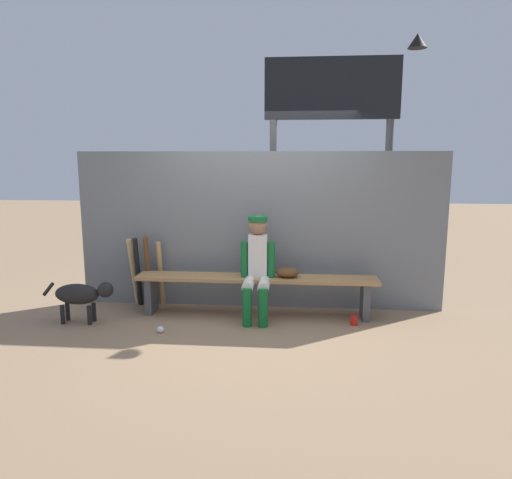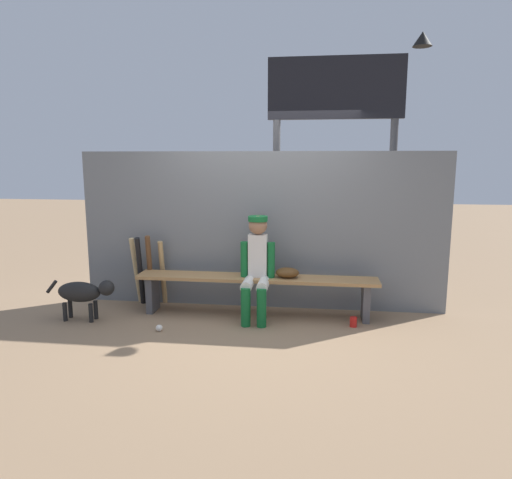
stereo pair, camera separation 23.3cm
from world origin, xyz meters
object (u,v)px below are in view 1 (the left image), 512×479
Objects in this scene: bat_aluminum_black at (138,272)px; cup_on_ground at (354,320)px; scoreboard at (336,120)px; dog at (82,295)px; bat_wood_natural at (133,272)px; bat_wood_dark at (148,272)px; dugout_bench at (256,285)px; bat_wood_tan at (161,273)px; cup_on_bench at (258,271)px; baseball at (161,329)px; player_seated at (257,264)px; baseball_glove at (287,272)px.

bat_aluminum_black is 8.31× the size of cup_on_ground.
scoreboard is 4.06× the size of dog.
scoreboard reaches higher than bat_wood_natural.
bat_wood_natural is (-0.21, 0.07, -0.02)m from bat_wood_dark.
bat_wood_tan reaches higher than dugout_bench.
cup_on_bench is 0.03× the size of scoreboard.
bat_wood_dark is 1.04m from baseball.
baseball is (-1.01, -0.55, -0.63)m from player_seated.
bat_wood_dark reaches higher than bat_wood_natural.
baseball is at bearing -151.28° from player_seated.
dog is at bearing -118.24° from bat_wood_natural.
bat_wood_dark is at bearing 174.15° from cup_on_bench.
bat_wood_tan is 1.01× the size of dog.
cup_on_ground is at bearing -82.76° from scoreboard.
dugout_bench is 10.32× the size of baseball_glove.
bat_wood_tan is 0.25× the size of scoreboard.
cup_on_bench is (-0.35, 0.05, -0.01)m from baseball_glove.
bat_wood_dark reaches higher than dugout_bench.
baseball is at bearing -144.70° from cup_on_bench.
player_seated reaches higher than bat_wood_tan.
bat_aluminum_black reaches higher than baseball.
cup_on_ground is (1.12, -0.13, -0.61)m from player_seated.
dugout_bench is 3.16× the size of bat_aluminum_black.
dugout_bench is at bearing 180.00° from baseball_glove.
dugout_bench is 1.28m from bat_wood_tan.
cup_on_ground is (1.14, -0.24, -0.33)m from dugout_bench.
bat_wood_dark reaches higher than bat_wood_tan.
bat_aluminum_black is at bearing -161.97° from bat_wood_tan.
bat_aluminum_black is at bearing 121.84° from baseball.
bat_aluminum_black is (-1.89, 0.19, -0.09)m from baseball_glove.
bat_wood_dark is 1.42m from cup_on_bench.
bat_wood_dark is 0.22m from bat_wood_natural.
bat_wood_dark is at bearing 172.12° from dugout_bench.
bat_wood_tan is 0.90× the size of bat_wood_dark.
scoreboard is (2.23, 0.76, 1.95)m from bat_wood_tan.
bat_aluminum_black reaches higher than cup_on_bench.
dugout_bench is 26.26× the size of cup_on_ground.
baseball is (0.40, -0.86, -0.43)m from bat_wood_dark.
baseball_glove is at bearing 10.37° from dog.
player_seated is at bearing -11.19° from bat_aluminum_black.
bat_wood_natural is at bearing 172.61° from cup_on_bench.
bat_wood_tan is 1.06m from baseball.
bat_wood_natural is 0.26× the size of scoreboard.
bat_wood_tan is (-1.63, 0.28, -0.12)m from baseball_glove.
player_seated is 11.04× the size of cup_on_ground.
scoreboard is at bearing 18.81° from bat_aluminum_black.
baseball is at bearing -74.29° from bat_wood_tan.
scoreboard is (-0.16, 1.29, 2.32)m from cup_on_ground.
dog reaches higher than dugout_bench.
dugout_bench is at bearing -9.17° from bat_wood_natural.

